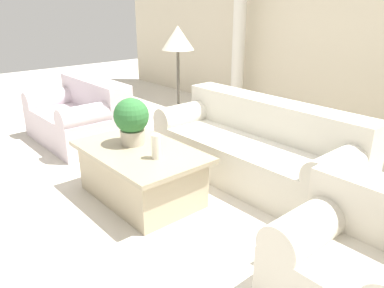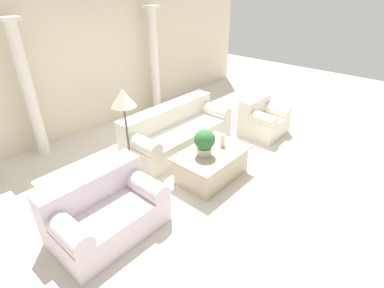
{
  "view_description": "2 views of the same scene",
  "coord_description": "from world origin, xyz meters",
  "px_view_note": "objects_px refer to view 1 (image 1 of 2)",
  "views": [
    {
      "loc": [
        2.72,
        -2.25,
        1.77
      ],
      "look_at": [
        0.13,
        -0.0,
        0.47
      ],
      "focal_mm": 35.0,
      "sensor_mm": 36.0,
      "label": 1
    },
    {
      "loc": [
        -3.41,
        -3.03,
        2.97
      ],
      "look_at": [
        -0.27,
        -0.29,
        0.67
      ],
      "focal_mm": 28.0,
      "sensor_mm": 36.0,
      "label": 2
    }
  ],
  "objects_px": {
    "loveseat": "(81,116)",
    "potted_plant": "(132,119)",
    "armchair": "(362,262)",
    "sofa_long": "(256,148)",
    "coffee_table": "(141,173)",
    "floor_lamp": "(178,46)"
  },
  "relations": [
    {
      "from": "potted_plant",
      "to": "armchair",
      "type": "relative_size",
      "value": 0.5
    },
    {
      "from": "coffee_table",
      "to": "armchair",
      "type": "relative_size",
      "value": 1.44
    },
    {
      "from": "sofa_long",
      "to": "loveseat",
      "type": "bearing_deg",
      "value": -158.63
    },
    {
      "from": "potted_plant",
      "to": "armchair",
      "type": "bearing_deg",
      "value": 4.54
    },
    {
      "from": "loveseat",
      "to": "armchair",
      "type": "relative_size",
      "value": 1.59
    },
    {
      "from": "loveseat",
      "to": "sofa_long",
      "type": "bearing_deg",
      "value": 21.37
    },
    {
      "from": "armchair",
      "to": "floor_lamp",
      "type": "bearing_deg",
      "value": 162.12
    },
    {
      "from": "loveseat",
      "to": "armchair",
      "type": "distance_m",
      "value": 3.92
    },
    {
      "from": "sofa_long",
      "to": "potted_plant",
      "type": "bearing_deg",
      "value": -116.26
    },
    {
      "from": "coffee_table",
      "to": "floor_lamp",
      "type": "xyz_separation_m",
      "value": [
        -0.81,
        1.13,
        1.03
      ]
    },
    {
      "from": "loveseat",
      "to": "potted_plant",
      "type": "relative_size",
      "value": 3.16
    },
    {
      "from": "floor_lamp",
      "to": "potted_plant",
      "type": "bearing_deg",
      "value": -59.25
    },
    {
      "from": "sofa_long",
      "to": "loveseat",
      "type": "xyz_separation_m",
      "value": [
        -2.3,
        -0.9,
        0.01
      ]
    },
    {
      "from": "coffee_table",
      "to": "potted_plant",
      "type": "height_order",
      "value": "potted_plant"
    },
    {
      "from": "loveseat",
      "to": "coffee_table",
      "type": "height_order",
      "value": "loveseat"
    },
    {
      "from": "potted_plant",
      "to": "coffee_table",
      "type": "bearing_deg",
      "value": -11.49
    },
    {
      "from": "armchair",
      "to": "sofa_long",
      "type": "bearing_deg",
      "value": 148.75
    },
    {
      "from": "coffee_table",
      "to": "potted_plant",
      "type": "relative_size",
      "value": 2.86
    },
    {
      "from": "floor_lamp",
      "to": "armchair",
      "type": "xyz_separation_m",
      "value": [
        2.85,
        -0.92,
        -0.95
      ]
    },
    {
      "from": "potted_plant",
      "to": "floor_lamp",
      "type": "relative_size",
      "value": 0.3
    },
    {
      "from": "coffee_table",
      "to": "armchair",
      "type": "distance_m",
      "value": 2.05
    },
    {
      "from": "sofa_long",
      "to": "coffee_table",
      "type": "xyz_separation_m",
      "value": [
        -0.41,
        -1.19,
        -0.07
      ]
    }
  ]
}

